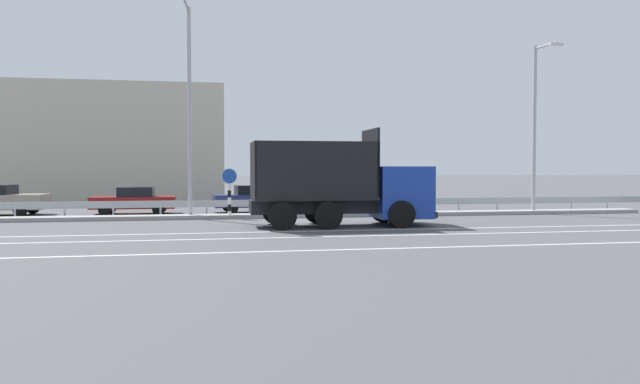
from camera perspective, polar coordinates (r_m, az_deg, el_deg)
ground_plane at (r=26.85m, az=-1.40°, el=-2.65°), size 320.00×320.00×0.00m
lane_strip_0 at (r=22.74m, az=2.77°, el=-3.52°), size 62.75×0.16×0.01m
lane_strip_1 at (r=20.91m, az=3.98°, el=-4.03°), size 62.75×0.16×0.01m
lane_strip_2 at (r=17.76m, az=6.70°, el=-5.14°), size 62.75×0.16×0.01m
median_island at (r=28.75m, az=-2.03°, el=-2.15°), size 34.51×1.10×0.18m
median_guardrail at (r=29.67m, az=-2.31°, el=-1.08°), size 62.75×0.09×0.78m
dump_truck at (r=24.59m, az=3.71°, el=-0.12°), size 7.10×2.82×3.79m
median_road_sign at (r=28.39m, az=-8.28°, el=-0.02°), size 0.70×0.16×2.26m
street_lamp_1 at (r=28.46m, az=-11.90°, el=8.18°), size 0.71×2.71×9.42m
street_lamp_2 at (r=32.69m, az=19.15°, el=6.15°), size 0.71×1.84×8.31m
parked_car_3 at (r=31.98m, az=-16.61°, el=-0.72°), size 4.01×2.03×1.34m
parked_car_4 at (r=31.99m, az=-5.88°, el=-0.60°), size 4.47×2.12×1.40m
background_building_0 at (r=49.28m, az=-20.18°, el=4.19°), size 19.17×9.19×8.19m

